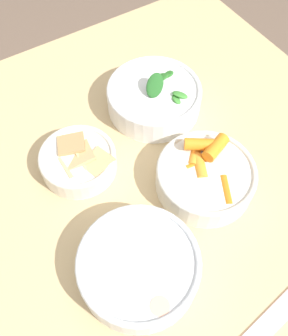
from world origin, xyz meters
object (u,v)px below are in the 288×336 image
Objects in this scene: bowl_cookies at (79,160)px; bowl_beans_hotdog at (139,267)px; bowl_greens at (154,97)px; bowl_carrots at (205,175)px; ruler at (278,314)px.

bowl_beans_hotdog is at bearing 87.31° from bowl_cookies.
bowl_carrots is at bearing 83.25° from bowl_greens.
bowl_beans_hotdog is at bearing 22.54° from bowl_carrots.
bowl_beans_hotdog is at bearing 53.32° from bowl_greens.
ruler is (-0.14, 0.16, -0.02)m from bowl_beans_hotdog.
bowl_greens is at bearing -165.20° from bowl_cookies.
bowl_beans_hotdog is (0.18, 0.07, -0.00)m from bowl_carrots.
bowl_greens is 0.34m from bowl_beans_hotdog.
bowl_greens is 1.01× the size of bowl_beans_hotdog.
bowl_greens is at bearing -96.75° from bowl_carrots.
ruler is (-0.13, 0.38, -0.02)m from bowl_cookies.
bowl_carrots is 0.93× the size of bowl_beans_hotdog.
bowl_carrots is at bearing -99.57° from ruler.
bowl_carrots is 0.23m from bowl_cookies.
bowl_cookies is at bearing -71.27° from ruler.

